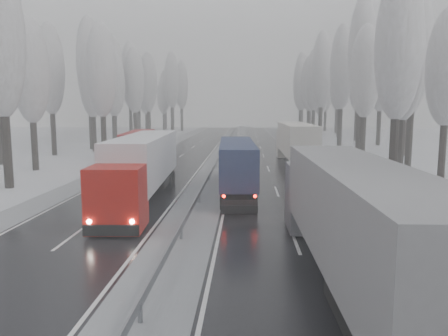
# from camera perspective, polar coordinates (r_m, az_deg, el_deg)

# --- Properties ---
(carriageway_right) EXTENTS (7.50, 200.00, 0.03)m
(carriageway_right) POSITION_cam_1_polar(r_m,az_deg,el_deg) (38.07, 6.26, -1.36)
(carriageway_right) COLOR black
(carriageway_right) RESTS_ON ground
(carriageway_left) EXTENTS (7.50, 200.00, 0.03)m
(carriageway_left) POSITION_cam_1_polar(r_m,az_deg,el_deg) (38.88, -9.38, -1.23)
(carriageway_left) COLOR black
(carriageway_left) RESTS_ON ground
(median_slush) EXTENTS (3.00, 200.00, 0.04)m
(median_slush) POSITION_cam_1_polar(r_m,az_deg,el_deg) (38.12, -1.64, -1.30)
(median_slush) COLOR #95989C
(median_slush) RESTS_ON ground
(shoulder_right) EXTENTS (2.40, 200.00, 0.04)m
(shoulder_right) POSITION_cam_1_polar(r_m,az_deg,el_deg) (38.69, 13.60, -1.38)
(shoulder_right) COLOR #95989C
(shoulder_right) RESTS_ON ground
(shoulder_left) EXTENTS (2.40, 200.00, 0.04)m
(shoulder_left) POSITION_cam_1_polar(r_m,az_deg,el_deg) (40.21, -16.29, -1.13)
(shoulder_left) COLOR #95989C
(shoulder_left) RESTS_ON ground
(median_guardrail) EXTENTS (0.12, 200.00, 0.76)m
(median_guardrail) POSITION_cam_1_polar(r_m,az_deg,el_deg) (38.02, -1.65, -0.44)
(median_guardrail) COLOR slate
(median_guardrail) RESTS_ON ground
(tree_18) EXTENTS (3.60, 3.60, 16.58)m
(tree_18) POSITION_cam_1_polar(r_m,az_deg,el_deg) (36.73, 21.88, 14.53)
(tree_18) COLOR black
(tree_18) RESTS_ON ground
(tree_19) EXTENTS (3.60, 3.60, 14.57)m
(tree_19) POSITION_cam_1_polar(r_m,az_deg,el_deg) (42.30, 27.21, 11.52)
(tree_19) COLOR black
(tree_19) RESTS_ON ground
(tree_20) EXTENTS (3.60, 3.60, 15.71)m
(tree_20) POSITION_cam_1_polar(r_m,az_deg,el_deg) (45.41, 22.59, 12.39)
(tree_20) COLOR black
(tree_20) RESTS_ON ground
(tree_21) EXTENTS (3.60, 3.60, 18.62)m
(tree_21) POSITION_cam_1_polar(r_m,az_deg,el_deg) (50.10, 23.60, 13.99)
(tree_21) COLOR black
(tree_21) RESTS_ON ground
(tree_22) EXTENTS (3.60, 3.60, 15.86)m
(tree_22) POSITION_cam_1_polar(r_m,az_deg,el_deg) (55.11, 18.01, 11.80)
(tree_22) COLOR black
(tree_22) RESTS_ON ground
(tree_23) EXTENTS (3.60, 3.60, 13.55)m
(tree_23) POSITION_cam_1_polar(r_m,az_deg,el_deg) (60.70, 22.77, 9.78)
(tree_23) COLOR black
(tree_23) RESTS_ON ground
(tree_24) EXTENTS (3.60, 3.60, 20.49)m
(tree_24) POSITION_cam_1_polar(r_m,az_deg,el_deg) (60.84, 17.59, 14.19)
(tree_24) COLOR black
(tree_24) RESTS_ON ground
(tree_25) EXTENTS (3.60, 3.60, 19.44)m
(tree_25) POSITION_cam_1_polar(r_m,az_deg,el_deg) (66.57, 22.58, 12.81)
(tree_25) COLOR black
(tree_25) RESTS_ON ground
(tree_26) EXTENTS (3.60, 3.60, 18.78)m
(tree_26) POSITION_cam_1_polar(r_m,az_deg,el_deg) (70.59, 15.13, 12.47)
(tree_26) COLOR black
(tree_26) RESTS_ON ground
(tree_27) EXTENTS (3.60, 3.60, 17.62)m
(tree_27) POSITION_cam_1_polar(r_m,az_deg,el_deg) (76.16, 19.83, 11.36)
(tree_27) COLOR black
(tree_27) RESTS_ON ground
(tree_28) EXTENTS (3.60, 3.60, 19.62)m
(tree_28) POSITION_cam_1_polar(r_m,az_deg,el_deg) (80.86, 12.65, 12.30)
(tree_28) COLOR black
(tree_28) RESTS_ON ground
(tree_29) EXTENTS (3.60, 3.60, 18.11)m
(tree_29) POSITION_cam_1_polar(r_m,az_deg,el_deg) (86.20, 17.10, 11.22)
(tree_29) COLOR black
(tree_29) RESTS_ON ground
(tree_30) EXTENTS (3.60, 3.60, 17.86)m
(tree_30) POSITION_cam_1_polar(r_m,az_deg,el_deg) (90.42, 11.71, 11.12)
(tree_30) COLOR black
(tree_30) RESTS_ON ground
(tree_31) EXTENTS (3.60, 3.60, 18.58)m
(tree_31) POSITION_cam_1_polar(r_m,az_deg,el_deg) (95.43, 14.92, 11.12)
(tree_31) COLOR black
(tree_31) RESTS_ON ground
(tree_32) EXTENTS (3.60, 3.60, 17.33)m
(tree_32) POSITION_cam_1_polar(r_m,az_deg,el_deg) (97.83, 11.06, 10.68)
(tree_32) COLOR black
(tree_32) RESTS_ON ground
(tree_33) EXTENTS (3.60, 3.60, 14.33)m
(tree_33) POSITION_cam_1_polar(r_m,az_deg,el_deg) (102.18, 12.47, 9.43)
(tree_33) COLOR black
(tree_33) RESTS_ON ground
(tree_34) EXTENTS (3.60, 3.60, 17.63)m
(tree_34) POSITION_cam_1_polar(r_m,az_deg,el_deg) (104.76, 10.01, 10.61)
(tree_34) COLOR black
(tree_34) RESTS_ON ground
(tree_35) EXTENTS (3.60, 3.60, 18.25)m
(tree_35) POSITION_cam_1_polar(r_m,az_deg,el_deg) (110.21, 14.59, 10.54)
(tree_35) COLOR black
(tree_35) RESTS_ON ground
(tree_36) EXTENTS (3.60, 3.60, 20.23)m
(tree_36) POSITION_cam_1_polar(r_m,az_deg,el_deg) (114.76, 10.07, 11.18)
(tree_36) COLOR black
(tree_36) RESTS_ON ground
(tree_37) EXTENTS (3.60, 3.60, 16.37)m
(tree_37) POSITION_cam_1_polar(r_m,az_deg,el_deg) (119.64, 13.17, 9.78)
(tree_37) COLOR black
(tree_37) RESTS_ON ground
(tree_38) EXTENTS (3.60, 3.60, 17.97)m
(tree_38) POSITION_cam_1_polar(r_m,az_deg,el_deg) (125.37, 10.22, 10.23)
(tree_38) COLOR black
(tree_38) RESTS_ON ground
(tree_39) EXTENTS (3.60, 3.60, 16.19)m
(tree_39) POSITION_cam_1_polar(r_m,az_deg,el_deg) (129.66, 11.23, 9.61)
(tree_39) COLOR black
(tree_39) RESTS_ON ground
(tree_60) EXTENTS (3.60, 3.60, 14.84)m
(tree_60) POSITION_cam_1_polar(r_m,az_deg,el_deg) (46.70, -23.99, 11.49)
(tree_60) COLOR black
(tree_60) RESTS_ON ground
(tree_62) EXTENTS (3.60, 3.60, 16.04)m
(tree_62) POSITION_cam_1_polar(r_m,az_deg,el_deg) (54.13, -15.72, 12.09)
(tree_62) COLOR black
(tree_62) RESTS_ON ground
(tree_63) EXTENTS (3.60, 3.60, 16.88)m
(tree_63) POSITION_cam_1_polar(r_m,az_deg,el_deg) (60.75, -21.76, 11.84)
(tree_63) COLOR black
(tree_63) RESTS_ON ground
(tree_64) EXTENTS (3.60, 3.60, 15.42)m
(tree_64) POSITION_cam_1_polar(r_m,az_deg,el_deg) (63.98, -16.86, 10.98)
(tree_64) COLOR black
(tree_64) RESTS_ON ground
(tree_65) EXTENTS (3.60, 3.60, 19.48)m
(tree_65) POSITION_cam_1_polar(r_m,az_deg,el_deg) (68.54, -17.24, 12.91)
(tree_65) COLOR black
(tree_65) RESTS_ON ground
(tree_66) EXTENTS (3.60, 3.60, 15.23)m
(tree_66) POSITION_cam_1_polar(r_m,az_deg,el_deg) (73.08, -14.21, 10.55)
(tree_66) COLOR black
(tree_66) RESTS_ON ground
(tree_67) EXTENTS (3.60, 3.60, 17.09)m
(tree_67) POSITION_cam_1_polar(r_m,az_deg,el_deg) (77.38, -14.36, 11.26)
(tree_67) COLOR black
(tree_67) RESTS_ON ground
(tree_68) EXTENTS (3.60, 3.60, 16.65)m
(tree_68) POSITION_cam_1_polar(r_m,az_deg,el_deg) (79.22, -11.67, 11.05)
(tree_68) COLOR black
(tree_68) RESTS_ON ground
(tree_69) EXTENTS (3.60, 3.60, 19.35)m
(tree_69) POSITION_cam_1_polar(r_m,az_deg,el_deg) (84.48, -14.26, 11.93)
(tree_69) COLOR black
(tree_69) RESTS_ON ground
(tree_70) EXTENTS (3.60, 3.60, 17.09)m
(tree_70) POSITION_cam_1_polar(r_m,az_deg,el_deg) (88.97, -9.87, 10.91)
(tree_70) COLOR black
(tree_70) RESTS_ON ground
(tree_71) EXTENTS (3.60, 3.60, 19.61)m
(tree_71) POSITION_cam_1_polar(r_m,az_deg,el_deg) (94.07, -12.24, 11.65)
(tree_71) COLOR black
(tree_71) RESTS_ON ground
(tree_72) EXTENTS (3.60, 3.60, 15.11)m
(tree_72) POSITION_cam_1_polar(r_m,az_deg,el_deg) (98.59, -10.15, 9.85)
(tree_72) COLOR black
(tree_72) RESTS_ON ground
(tree_73) EXTENTS (3.60, 3.60, 17.22)m
(tree_73) POSITION_cam_1_polar(r_m,az_deg,el_deg) (103.20, -11.25, 10.48)
(tree_73) COLOR black
(tree_73) RESTS_ON ground
(tree_74) EXTENTS (3.60, 3.60, 19.68)m
(tree_74) POSITION_cam_1_polar(r_m,az_deg,el_deg) (108.56, -6.87, 11.26)
(tree_74) COLOR black
(tree_74) RESTS_ON ground
(tree_75) EXTENTS (3.60, 3.60, 18.60)m
(tree_75) POSITION_cam_1_polar(r_m,az_deg,el_deg) (114.28, -11.11, 10.65)
(tree_75) COLOR black
(tree_75) RESTS_ON ground
(tree_76) EXTENTS (3.60, 3.60, 18.55)m
(tree_76) POSITION_cam_1_polar(r_m,az_deg,el_deg) (117.62, -5.58, 10.66)
(tree_76) COLOR black
(tree_76) RESTS_ON ground
(tree_77) EXTENTS (3.60, 3.60, 14.32)m
(tree_77) POSITION_cam_1_polar(r_m,az_deg,el_deg) (122.39, -7.92, 9.25)
(tree_77) COLOR black
(tree_77) RESTS_ON ground
(tree_78) EXTENTS (3.60, 3.60, 19.55)m
(tree_78) POSITION_cam_1_polar(r_m,az_deg,el_deg) (124.70, -6.76, 10.77)
(tree_78) COLOR black
(tree_78) RESTS_ON ground
(tree_79) EXTENTS (3.60, 3.60, 17.07)m
(tree_79) POSITION_cam_1_polar(r_m,az_deg,el_deg) (129.04, -7.68, 9.95)
(tree_79) COLOR black
(tree_79) RESTS_ON ground
(truck_grey_tarp) EXTENTS (2.92, 17.00, 4.35)m
(truck_grey_tarp) POSITION_cam_1_polar(r_m,az_deg,el_deg) (15.28, 16.14, -5.83)
(truck_grey_tarp) COLOR #56575C
(truck_grey_tarp) RESTS_ON ground
(truck_blue_box) EXTENTS (2.90, 14.62, 3.73)m
(truck_blue_box) POSITION_cam_1_polar(r_m,az_deg,el_deg) (31.68, 1.64, 0.77)
(truck_blue_box) COLOR #1B2544
(truck_blue_box) RESTS_ON ground
(truck_cream_box) EXTENTS (2.85, 17.45, 4.47)m
(truck_cream_box) POSITION_cam_1_polar(r_m,az_deg,el_deg) (47.00, 9.25, 3.51)
(truck_cream_box) COLOR beige
(truck_cream_box) RESTS_ON ground
(box_truck_distant) EXTENTS (2.42, 7.63, 2.84)m
(box_truck_distant) POSITION_cam_1_polar(r_m,az_deg,el_deg) (81.85, 2.58, 4.58)
(box_truck_distant) COLOR silver
(box_truck_distant) RESTS_ON ground
(truck_red_white) EXTENTS (3.45, 16.77, 4.28)m
(truck_red_white) POSITION_cam_1_polar(r_m,az_deg,el_deg) (28.32, -10.64, 0.45)
(truck_red_white) COLOR #A20E09
(truck_red_white) RESTS_ON ground
(truck_red_red) EXTENTS (3.61, 14.22, 3.62)m
(truck_red_red) POSITION_cam_1_polar(r_m,az_deg,el_deg) (45.77, -11.30, 2.72)
(truck_red_red) COLOR #9D1909
(truck_red_red) RESTS_ON ground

